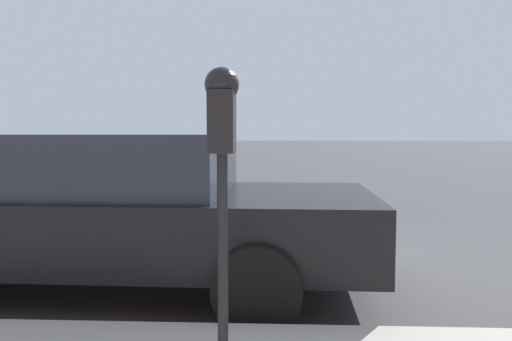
% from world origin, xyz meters
% --- Properties ---
extents(ground_plane, '(220.00, 220.00, 0.00)m').
position_xyz_m(ground_plane, '(0.00, 0.00, 0.00)').
color(ground_plane, '#424244').
extents(parking_meter, '(0.21, 0.19, 1.59)m').
position_xyz_m(parking_meter, '(-2.62, 0.69, 1.40)').
color(parking_meter, black).
rests_on(parking_meter, sidewalk).
extents(car_black, '(2.25, 5.04, 1.40)m').
position_xyz_m(car_black, '(-0.92, 2.11, 0.75)').
color(car_black, black).
rests_on(car_black, ground_plane).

